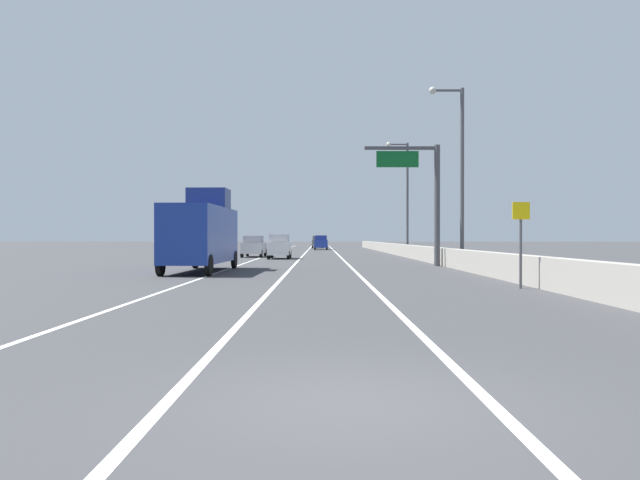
% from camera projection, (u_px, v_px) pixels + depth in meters
% --- Properties ---
extents(ground_plane, '(320.00, 320.00, 0.00)m').
position_uv_depth(ground_plane, '(324.00, 252.00, 70.42)').
color(ground_plane, '#38383A').
extents(lane_stripe_left, '(0.16, 130.00, 0.00)m').
position_uv_depth(lane_stripe_left, '(271.00, 254.00, 61.42)').
color(lane_stripe_left, silver).
rests_on(lane_stripe_left, ground_plane).
extents(lane_stripe_center, '(0.16, 130.00, 0.00)m').
position_uv_depth(lane_stripe_center, '(305.00, 254.00, 61.42)').
color(lane_stripe_center, silver).
rests_on(lane_stripe_center, ground_plane).
extents(lane_stripe_right, '(0.16, 130.00, 0.00)m').
position_uv_depth(lane_stripe_right, '(338.00, 254.00, 61.41)').
color(lane_stripe_right, silver).
rests_on(lane_stripe_right, ground_plane).
extents(jersey_barrier_right, '(0.60, 120.00, 1.10)m').
position_uv_depth(jersey_barrier_right, '(421.00, 253.00, 46.40)').
color(jersey_barrier_right, '#9E998E').
rests_on(jersey_barrier_right, ground_plane).
extents(overhead_sign_gantry, '(4.68, 0.36, 7.50)m').
position_uv_depth(overhead_sign_gantry, '(426.00, 190.00, 36.82)').
color(overhead_sign_gantry, '#47474C').
rests_on(overhead_sign_gantry, ground_plane).
extents(speed_advisory_sign, '(0.60, 0.11, 3.00)m').
position_uv_depth(speed_advisory_sign, '(522.00, 238.00, 20.60)').
color(speed_advisory_sign, '#4C4C51').
rests_on(speed_advisory_sign, ground_plane).
extents(lamp_post_right_near, '(2.14, 0.44, 10.91)m').
position_uv_depth(lamp_post_right_near, '(640.00, 63.00, 15.11)').
color(lamp_post_right_near, '#4C4C51').
rests_on(lamp_post_right_near, ground_plane).
extents(lamp_post_right_second, '(2.14, 0.44, 10.91)m').
position_uv_depth(lamp_post_right_second, '(459.00, 164.00, 36.12)').
color(lamp_post_right_second, '#4C4C51').
rests_on(lamp_post_right_second, ground_plane).
extents(lamp_post_right_third, '(2.14, 0.44, 10.91)m').
position_uv_depth(lamp_post_right_third, '(406.00, 191.00, 57.12)').
color(lamp_post_right_third, '#4C4C51').
rests_on(lamp_post_right_third, ground_plane).
extents(car_silver_0, '(1.91, 4.70, 1.89)m').
position_uv_depth(car_silver_0, '(255.00, 246.00, 53.66)').
color(car_silver_0, '#B7B7BC').
rests_on(car_silver_0, ground_plane).
extents(car_gray_1, '(1.78, 4.11, 1.98)m').
position_uv_depth(car_gray_1, '(318.00, 242.00, 97.05)').
color(car_gray_1, slate).
rests_on(car_gray_1, ground_plane).
extents(car_blue_2, '(1.92, 4.39, 2.03)m').
position_uv_depth(car_blue_2, '(322.00, 243.00, 84.45)').
color(car_blue_2, '#1E389E').
rests_on(car_blue_2, ground_plane).
extents(car_white_3, '(1.81, 4.01, 1.98)m').
position_uv_depth(car_white_3, '(280.00, 247.00, 49.20)').
color(car_white_3, white).
rests_on(car_white_3, ground_plane).
extents(car_green_4, '(1.96, 4.63, 2.06)m').
position_uv_depth(car_green_4, '(278.00, 242.00, 88.71)').
color(car_green_4, '#196033').
rests_on(car_green_4, ground_plane).
extents(box_truck, '(2.64, 8.38, 4.43)m').
position_uv_depth(box_truck, '(203.00, 232.00, 30.85)').
color(box_truck, navy).
rests_on(box_truck, ground_plane).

